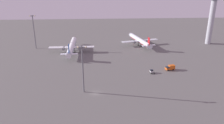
% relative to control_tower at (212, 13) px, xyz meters
% --- Properties ---
extents(ground_plane, '(416.00, 416.00, 0.00)m').
position_rel_control_tower_xyz_m(ground_plane, '(-94.55, -81.94, -25.58)').
color(ground_plane, '#605E5B').
extents(control_tower, '(8.00, 8.00, 44.65)m').
position_rel_control_tower_xyz_m(control_tower, '(0.00, 0.00, 0.00)').
color(control_tower, '#A8A8B2').
rests_on(control_tower, ground).
extents(airplane_terminal_side, '(33.63, 43.28, 11.12)m').
position_rel_control_tower_xyz_m(airplane_terminal_side, '(-112.86, -16.72, -21.37)').
color(airplane_terminal_side, white).
rests_on(airplane_terminal_side, ground).
extents(airplane_mid_apron, '(31.25, 39.84, 10.35)m').
position_rel_control_tower_xyz_m(airplane_mid_apron, '(-58.60, -0.68, -21.66)').
color(airplane_mid_apron, silver).
rests_on(airplane_mid_apron, ground).
extents(pushback_tug, '(2.39, 3.38, 2.05)m').
position_rel_control_tower_xyz_m(pushback_tug, '(-61.66, -59.07, -24.51)').
color(pushback_tug, white).
rests_on(pushback_tug, ground).
extents(catering_truck, '(6.03, 3.56, 3.05)m').
position_rel_control_tower_xyz_m(catering_truck, '(-49.37, -55.19, -24.00)').
color(catering_truck, '#D85919').
rests_on(catering_truck, ground).
extents(apron_light_east, '(4.80, 0.90, 26.23)m').
position_rel_control_tower_xyz_m(apron_light_east, '(-142.31, -5.47, -10.61)').
color(apron_light_east, slate).
rests_on(apron_light_east, ground).
extents(apron_light_west, '(4.80, 0.90, 23.66)m').
position_rel_control_tower_xyz_m(apron_light_west, '(-100.19, -80.21, -11.94)').
color(apron_light_west, slate).
rests_on(apron_light_west, ground).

